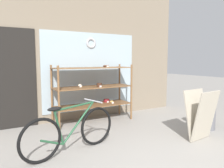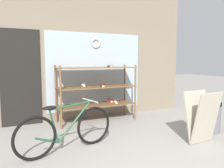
{
  "view_description": "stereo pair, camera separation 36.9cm",
  "coord_description": "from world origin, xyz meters",
  "views": [
    {
      "loc": [
        -2.04,
        -2.09,
        1.43
      ],
      "look_at": [
        0.04,
        1.53,
        0.98
      ],
      "focal_mm": 35.0,
      "sensor_mm": 36.0,
      "label": 1
    },
    {
      "loc": [
        -1.71,
        -2.26,
        1.43
      ],
      "look_at": [
        0.04,
        1.53,
        0.98
      ],
      "focal_mm": 35.0,
      "sensor_mm": 36.0,
      "label": 2
    }
  ],
  "objects": [
    {
      "name": "sandwich_board",
      "position": [
        1.25,
        0.44,
        0.45
      ],
      "size": [
        0.59,
        0.43,
        0.89
      ],
      "rotation": [
        0.0,
        0.0,
        0.1
      ],
      "color": "#B2A893",
      "rests_on": "ground_plane"
    },
    {
      "name": "bicycle",
      "position": [
        -0.97,
        1.05,
        0.35
      ],
      "size": [
        1.62,
        0.54,
        0.78
      ],
      "rotation": [
        0.0,
        0.0,
        0.23
      ],
      "color": "black",
      "rests_on": "ground_plane"
    },
    {
      "name": "ground_plane",
      "position": [
        0.0,
        0.0,
        0.0
      ],
      "size": [
        30.0,
        30.0,
        0.0
      ],
      "primitive_type": "plane",
      "color": "gray"
    },
    {
      "name": "display_case",
      "position": [
        0.09,
        2.48,
        0.8
      ],
      "size": [
        1.82,
        0.59,
        1.33
      ],
      "color": "brown",
      "rests_on": "ground_plane"
    },
    {
      "name": "storefront_facade",
      "position": [
        -0.04,
        2.91,
        1.74
      ],
      "size": [
        5.52,
        0.13,
        3.58
      ],
      "color": "gray",
      "rests_on": "ground_plane"
    },
    {
      "name": "trash_bin",
      "position": [
        1.88,
        0.79,
        0.33
      ],
      "size": [
        0.37,
        0.37,
        0.6
      ],
      "color": "slate",
      "rests_on": "ground_plane"
    }
  ]
}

